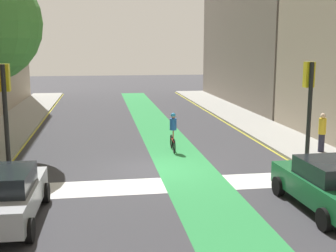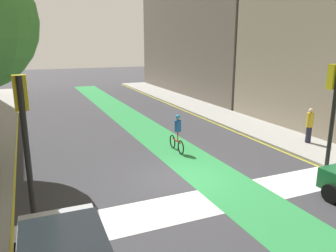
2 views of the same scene
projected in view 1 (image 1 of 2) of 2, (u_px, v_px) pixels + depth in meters
name	position (u px, v px, depth m)	size (l,w,h in m)	color
ground_plane	(155.00, 170.00, 17.77)	(120.00, 120.00, 0.00)	#38383D
bike_lane_paint	(186.00, 169.00, 17.96)	(2.40, 60.00, 0.01)	#2D8C47
crosswalk_band	(162.00, 185.00, 15.82)	(12.00, 1.80, 0.01)	silver
curb_stripe_left	(0.00, 176.00, 16.87)	(0.16, 60.00, 0.01)	yellow
sidewalk_right	(328.00, 161.00, 18.87)	(3.00, 60.00, 0.15)	#9E9E99
curb_stripe_right	(295.00, 164.00, 18.66)	(0.16, 60.00, 0.01)	yellow
traffic_signal_near_right	(309.00, 97.00, 16.43)	(0.35, 0.52, 4.37)	black
traffic_signal_near_left	(5.00, 102.00, 15.22)	(0.35, 0.52, 4.34)	black
car_silver_left_near	(4.00, 195.00, 12.34)	(2.09, 4.24, 1.57)	#B2B7BF
car_green_right_near	(328.00, 185.00, 13.31)	(2.12, 4.25, 1.57)	#196033
cyclist_in_lane	(173.00, 131.00, 20.83)	(0.32, 1.73, 1.86)	black
pedestrian_sidewalk_right_a	(322.00, 132.00, 20.09)	(0.34, 0.34, 1.79)	#262638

